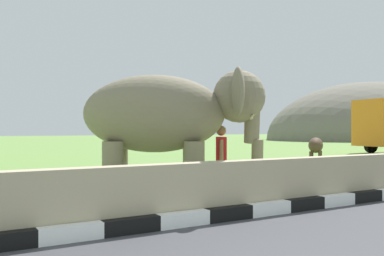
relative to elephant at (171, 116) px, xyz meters
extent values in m
cube|color=black|center=(-3.72, -2.32, -1.75)|extent=(0.90, 0.20, 0.24)
cube|color=white|center=(-2.82, -2.32, -1.75)|extent=(0.90, 0.20, 0.24)
cube|color=black|center=(-1.92, -2.32, -1.75)|extent=(0.90, 0.20, 0.24)
cube|color=white|center=(-1.02, -2.32, -1.75)|extent=(0.90, 0.20, 0.24)
cube|color=black|center=(-0.12, -2.32, -1.75)|extent=(0.90, 0.20, 0.24)
cube|color=white|center=(0.78, -2.32, -1.75)|extent=(0.90, 0.20, 0.24)
cube|color=black|center=(1.68, -2.32, -1.75)|extent=(0.90, 0.20, 0.24)
cube|color=white|center=(2.58, -2.32, -1.75)|extent=(0.90, 0.20, 0.24)
cube|color=black|center=(3.48, -2.32, -1.75)|extent=(0.90, 0.20, 0.24)
cube|color=tan|center=(-0.02, -2.02, -1.37)|extent=(28.00, 0.36, 1.00)
cylinder|color=#7E735D|center=(0.64, 0.17, -1.21)|extent=(0.44, 0.44, 1.32)
cylinder|color=#7E735D|center=(0.21, -0.63, -1.21)|extent=(0.44, 0.44, 1.32)
cylinder|color=#7E735D|center=(-0.86, 0.97, -1.21)|extent=(0.44, 0.44, 1.32)
cylinder|color=#7E735D|center=(-1.28, 0.18, -1.21)|extent=(0.44, 0.44, 1.32)
ellipsoid|color=#7E735D|center=(-0.32, 0.17, 0.04)|extent=(3.49, 2.88, 1.70)
sphere|color=#7E735D|center=(1.32, -0.71, 0.43)|extent=(1.16, 1.16, 1.16)
ellipsoid|color=#D84C8C|center=(1.58, -0.85, 0.58)|extent=(0.62, 0.73, 0.44)
ellipsoid|color=#7E735D|center=(1.57, 0.04, 0.48)|extent=(0.64, 0.91, 1.00)
ellipsoid|color=#7E735D|center=(0.82, -1.33, 0.48)|extent=(0.64, 0.91, 1.00)
cylinder|color=#7E735D|center=(1.58, -0.85, -0.12)|extent=(0.53, 0.59, 0.99)
cylinder|color=#7E735D|center=(1.68, -0.91, -0.92)|extent=(0.38, 0.40, 0.82)
cone|color=beige|center=(1.66, -0.58, -0.02)|extent=(0.39, 0.56, 0.22)
cone|color=beige|center=(1.39, -1.07, -0.02)|extent=(0.39, 0.56, 0.22)
cylinder|color=navy|center=(1.21, -0.17, -1.46)|extent=(0.15, 0.15, 0.82)
cylinder|color=navy|center=(1.10, -0.34, -1.46)|extent=(0.15, 0.15, 0.82)
cube|color=red|center=(1.16, -0.26, -0.76)|extent=(0.42, 0.47, 0.58)
cylinder|color=#9E7251|center=(1.30, -0.04, -0.79)|extent=(0.16, 0.18, 0.53)
cylinder|color=#9E7251|center=(1.01, -0.47, -0.79)|extent=(0.16, 0.17, 0.53)
sphere|color=#9E7251|center=(1.16, -0.26, -0.33)|extent=(0.23, 0.23, 0.23)
cylinder|color=black|center=(20.77, 10.26, -1.37)|extent=(1.03, 0.43, 1.00)
cylinder|color=#473323|center=(9.71, 5.08, -1.55)|extent=(0.12, 0.12, 0.65)
cylinder|color=#473323|center=(9.94, 4.80, -1.55)|extent=(0.12, 0.12, 0.65)
cylinder|color=#473323|center=(9.02, 4.51, -1.55)|extent=(0.12, 0.12, 0.65)
cylinder|color=#473323|center=(9.25, 4.23, -1.55)|extent=(0.12, 0.12, 0.65)
ellipsoid|color=#473323|center=(9.48, 4.65, -0.97)|extent=(1.54, 1.42, 0.66)
ellipsoid|color=#473323|center=(10.20, 5.25, -0.87)|extent=(0.47, 0.46, 0.32)
ellipsoid|color=#6C685C|center=(52.98, 33.83, -1.87)|extent=(34.74, 27.79, 17.66)
camera|label=1|loc=(-4.40, -8.27, -0.31)|focal=39.86mm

